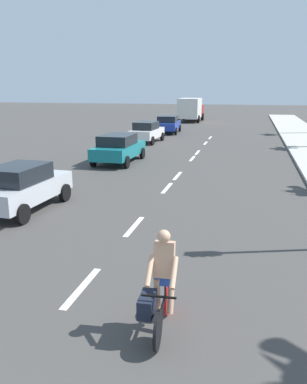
% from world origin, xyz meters
% --- Properties ---
extents(ground_plane, '(160.00, 160.00, 0.00)m').
position_xyz_m(ground_plane, '(0.00, 20.00, 0.00)').
color(ground_plane, '#423F3D').
extents(lane_stripe_2, '(0.16, 1.80, 0.01)m').
position_xyz_m(lane_stripe_2, '(0.00, 6.56, 0.00)').
color(lane_stripe_2, white).
rests_on(lane_stripe_2, ground).
extents(lane_stripe_3, '(0.16, 1.80, 0.01)m').
position_xyz_m(lane_stripe_3, '(0.00, 10.44, 0.00)').
color(lane_stripe_3, white).
rests_on(lane_stripe_3, ground).
extents(lane_stripe_4, '(0.16, 1.80, 0.01)m').
position_xyz_m(lane_stripe_4, '(0.00, 15.27, 0.00)').
color(lane_stripe_4, white).
rests_on(lane_stripe_4, ground).
extents(lane_stripe_5, '(0.16, 1.80, 0.01)m').
position_xyz_m(lane_stripe_5, '(0.00, 17.69, 0.00)').
color(lane_stripe_5, white).
rests_on(lane_stripe_5, ground).
extents(lane_stripe_6, '(0.16, 1.80, 0.01)m').
position_xyz_m(lane_stripe_6, '(0.00, 22.56, 0.00)').
color(lane_stripe_6, white).
rests_on(lane_stripe_6, ground).
extents(lane_stripe_7, '(0.16, 1.80, 0.01)m').
position_xyz_m(lane_stripe_7, '(0.00, 24.83, 0.00)').
color(lane_stripe_7, white).
rests_on(lane_stripe_7, ground).
extents(lane_stripe_8, '(0.16, 1.80, 0.01)m').
position_xyz_m(lane_stripe_8, '(0.00, 29.42, 0.00)').
color(lane_stripe_8, white).
rests_on(lane_stripe_8, ground).
extents(lane_stripe_9, '(0.16, 1.80, 0.01)m').
position_xyz_m(lane_stripe_9, '(0.00, 32.86, 0.00)').
color(lane_stripe_9, white).
rests_on(lane_stripe_9, ground).
extents(cyclist, '(0.64, 1.71, 1.82)m').
position_xyz_m(cyclist, '(1.92, 5.48, 0.83)').
color(cyclist, black).
rests_on(cyclist, ground).
extents(parked_car_silver, '(1.96, 3.97, 1.57)m').
position_xyz_m(parked_car_silver, '(-4.13, 11.14, 0.84)').
color(parked_car_silver, '#B7BABF').
rests_on(parked_car_silver, ground).
extents(parked_car_teal, '(2.06, 4.41, 1.57)m').
position_xyz_m(parked_car_teal, '(-3.79, 20.30, 0.84)').
color(parked_car_teal, '#14727A').
rests_on(parked_car_teal, ground).
extents(parked_car_white, '(2.03, 4.06, 1.57)m').
position_xyz_m(parked_car_white, '(-4.39, 28.73, 0.84)').
color(parked_car_white, white).
rests_on(parked_car_white, ground).
extents(parked_car_blue, '(2.19, 4.42, 1.57)m').
position_xyz_m(parked_car_blue, '(-4.13, 35.40, 0.84)').
color(parked_car_blue, '#1E389E').
rests_on(parked_car_blue, ground).
extents(delivery_truck, '(2.70, 6.25, 2.80)m').
position_xyz_m(delivery_truck, '(-4.01, 48.50, 1.50)').
color(delivery_truck, maroon).
rests_on(delivery_truck, ground).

